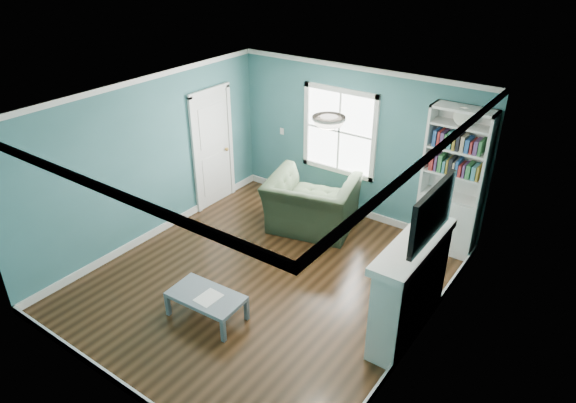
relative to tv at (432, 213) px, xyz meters
The scene contains 13 objects.
floor 2.80m from the tv, behind, with size 5.00×5.00×0.00m, color black.
room_walls 2.21m from the tv, behind, with size 5.00×5.00×5.00m.
trim 2.26m from the tv, behind, with size 4.50×5.00×2.60m.
window 3.40m from the tv, 137.57° to the left, with size 1.40×0.06×1.50m.
bookshelf 2.29m from the tv, 101.57° to the left, with size 0.90×0.35×2.31m.
fireplace 1.10m from the tv, behind, with size 0.44×1.58×1.30m.
tv is the anchor object (origin of this frame).
door 4.63m from the tv, 164.80° to the left, with size 0.12×0.98×2.17m.
ceiling_fixture 1.54m from the tv, behind, with size 0.38×0.38×0.15m.
light_switch 4.38m from the tv, 148.30° to the left, with size 0.08×0.01×0.12m, color white.
recliner 3.04m from the tv, 150.36° to the left, with size 1.39×0.91×1.22m, color #1F2E1C.
coffee_table 3.00m from the tv, 151.52° to the right, with size 1.00×0.58×0.35m.
paper_sheet 2.94m from the tv, 150.35° to the right, with size 0.25×0.32×0.00m, color white.
Camera 1 is at (3.75, -4.69, 4.47)m, focal length 32.00 mm.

